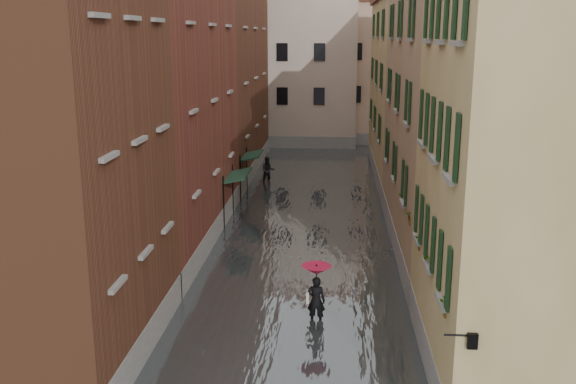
% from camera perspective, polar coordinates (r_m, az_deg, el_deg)
% --- Properties ---
extents(ground, '(120.00, 120.00, 0.00)m').
position_cam_1_polar(ground, '(21.08, 0.15, -12.55)').
color(ground, '#525254').
rests_on(ground, ground).
extents(floodwater, '(10.00, 60.00, 0.20)m').
position_cam_1_polar(floodwater, '(33.18, 1.75, -2.39)').
color(floodwater, '#505658').
rests_on(floodwater, ground).
extents(building_left_near, '(6.00, 8.00, 13.00)m').
position_cam_1_polar(building_left_near, '(19.00, -21.92, 4.16)').
color(building_left_near, brown).
rests_on(building_left_near, ground).
extents(building_left_mid, '(6.00, 14.00, 12.50)m').
position_cam_1_polar(building_left_mid, '(29.22, -12.48, 7.38)').
color(building_left_mid, brown).
rests_on(building_left_mid, ground).
extents(building_left_far, '(6.00, 16.00, 14.00)m').
position_cam_1_polar(building_left_far, '(43.70, -6.90, 10.63)').
color(building_left_far, brown).
rests_on(building_left_far, ground).
extents(building_right_near, '(6.00, 8.00, 11.50)m').
position_cam_1_polar(building_right_near, '(18.12, 22.34, 1.27)').
color(building_right_near, '#94834C').
rests_on(building_right_near, ground).
extents(building_right_mid, '(6.00, 14.00, 13.00)m').
position_cam_1_polar(building_right_mid, '(28.55, 15.78, 7.55)').
color(building_right_mid, '#9A805D').
rests_on(building_right_mid, ground).
extents(building_right_far, '(6.00, 16.00, 11.50)m').
position_cam_1_polar(building_right_far, '(43.36, 11.86, 8.75)').
color(building_right_far, '#94834C').
rests_on(building_right_far, ground).
extents(building_end_cream, '(12.00, 9.00, 13.00)m').
position_cam_1_polar(building_end_cream, '(57.07, -0.14, 10.95)').
color(building_end_cream, beige).
rests_on(building_end_cream, ground).
extents(building_end_pink, '(10.00, 9.00, 12.00)m').
position_cam_1_polar(building_end_pink, '(59.11, 8.89, 10.40)').
color(building_end_pink, '#D0AA92').
rests_on(building_end_pink, ground).
extents(awning_near, '(1.09, 2.88, 2.80)m').
position_cam_1_polar(awning_near, '(32.05, -4.54, 1.34)').
color(awning_near, '#173423').
rests_on(awning_near, ground).
extents(awning_far, '(1.09, 2.73, 2.80)m').
position_cam_1_polar(awning_far, '(37.33, -3.28, 3.14)').
color(awning_far, '#173423').
rests_on(awning_far, ground).
extents(wall_lantern, '(0.71, 0.22, 0.35)m').
position_cam_1_polar(wall_lantern, '(14.63, 15.96, -12.51)').
color(wall_lantern, black).
rests_on(wall_lantern, ground).
extents(window_planters, '(0.59, 11.03, 0.84)m').
position_cam_1_polar(window_planters, '(20.28, 11.94, -3.26)').
color(window_planters, brown).
rests_on(window_planters, ground).
extents(pedestrian_main, '(1.01, 1.01, 2.06)m').
position_cam_1_polar(pedestrian_main, '(21.26, 2.51, -8.55)').
color(pedestrian_main, black).
rests_on(pedestrian_main, ground).
extents(pedestrian_far, '(1.03, 0.89, 1.82)m').
position_cam_1_polar(pedestrian_far, '(40.95, -1.78, 1.91)').
color(pedestrian_far, black).
rests_on(pedestrian_far, ground).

